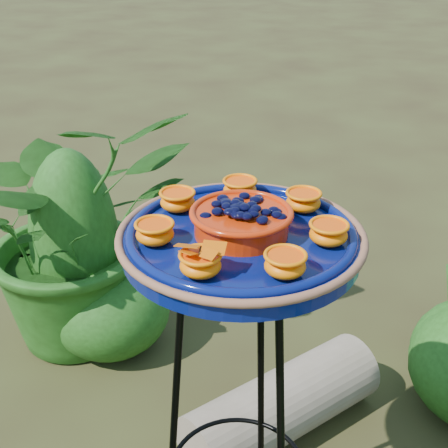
{
  "coord_description": "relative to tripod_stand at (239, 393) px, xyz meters",
  "views": [
    {
      "loc": [
        0.04,
        -1.01,
        1.32
      ],
      "look_at": [
        -0.1,
        -0.1,
        0.85
      ],
      "focal_mm": 50.0,
      "sensor_mm": 36.0,
      "label": 1
    }
  ],
  "objects": [
    {
      "name": "shrub_back_left",
      "position": [
        -0.63,
        0.76,
        -0.07
      ],
      "size": [
        0.97,
        0.95,
        0.82
      ],
      "primitive_type": "imported",
      "rotation": [
        0.0,
        0.0,
        0.62
      ],
      "color": "#1D4713",
      "rests_on": "ground"
    },
    {
      "name": "driftwood_log",
      "position": [
        0.07,
        0.39,
        -0.39
      ],
      "size": [
        0.55,
        0.54,
        0.19
      ],
      "primitive_type": "cylinder",
      "rotation": [
        0.0,
        1.57,
        0.78
      ],
      "color": "gray",
      "rests_on": "ground"
    },
    {
      "name": "tripod_stand",
      "position": [
        0.0,
        0.0,
        0.0
      ],
      "size": [
        0.35,
        0.35,
        0.79
      ],
      "rotation": [
        0.0,
        0.0,
        -0.26
      ],
      "color": "black",
      "rests_on": "ground"
    },
    {
      "name": "feeder_dish",
      "position": [
        -0.0,
        -0.0,
        0.35
      ],
      "size": [
        0.49,
        0.49,
        0.09
      ],
      "rotation": [
        0.0,
        0.0,
        -0.26
      ],
      "color": "#071255",
      "rests_on": "tripod_stand"
    }
  ]
}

